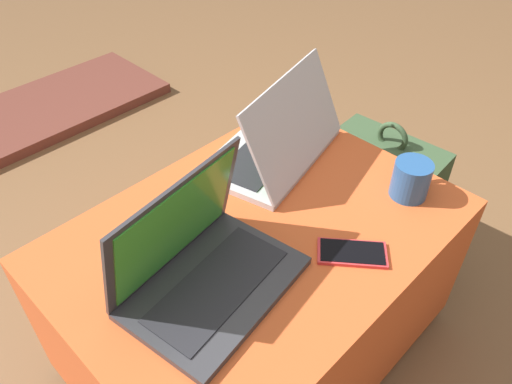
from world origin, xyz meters
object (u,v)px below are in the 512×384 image
object	(u,v)px
cell_phone	(352,253)
laptop_far	(278,142)
laptop_near	(202,265)
backpack	(381,196)
coffee_mug	(412,179)

from	to	relation	value
cell_phone	laptop_far	bearing A→B (deg)	-151.19
laptop_near	backpack	size ratio (longest dim) A/B	0.78
cell_phone	coffee_mug	world-z (taller)	coffee_mug
laptop_near	backpack	xyz separation A→B (m)	(0.75, 0.03, -0.31)
backpack	laptop_far	bearing A→B (deg)	64.97
laptop_near	coffee_mug	bearing A→B (deg)	-24.03
laptop_near	laptop_far	size ratio (longest dim) A/B	0.88
laptop_far	cell_phone	world-z (taller)	laptop_far
laptop_near	coffee_mug	distance (m)	0.54
laptop_far	coffee_mug	distance (m)	0.34
laptop_far	backpack	xyz separation A→B (m)	(0.35, -0.14, -0.31)
backpack	coffee_mug	world-z (taller)	coffee_mug
cell_phone	backpack	size ratio (longest dim) A/B	0.33
coffee_mug	cell_phone	bearing A→B (deg)	-175.37
laptop_near	cell_phone	world-z (taller)	laptop_near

